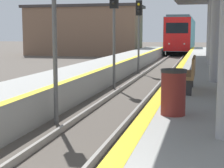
% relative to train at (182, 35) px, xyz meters
% --- Properties ---
extents(train, '(2.84, 19.64, 4.40)m').
position_rel_train_xyz_m(train, '(0.00, 0.00, 0.00)').
color(train, black).
rests_on(train, ground).
extents(signal_near, '(0.36, 0.31, 4.43)m').
position_rel_train_xyz_m(signal_near, '(-1.21, -39.77, 0.86)').
color(signal_near, '#595959').
rests_on(signal_near, ground).
extents(signal_mid, '(0.36, 0.31, 4.43)m').
position_rel_train_xyz_m(signal_mid, '(-1.14, -33.14, 0.86)').
color(signal_mid, '#595959').
rests_on(signal_mid, ground).
extents(signal_far, '(0.36, 0.31, 4.43)m').
position_rel_train_xyz_m(signal_far, '(-1.16, -26.52, 0.86)').
color(signal_far, '#595959').
rests_on(signal_far, ground).
extents(trash_bin, '(0.49, 0.49, 0.88)m').
position_rel_train_xyz_m(trash_bin, '(2.14, -42.08, -0.88)').
color(trash_bin, maroon).
rests_on(trash_bin, platform_right).
extents(bench, '(0.44, 1.96, 0.92)m').
position_rel_train_xyz_m(bench, '(2.31, -38.93, -0.83)').
color(bench, brown).
rests_on(bench, platform_right).
extents(station_building, '(13.12, 5.36, 5.51)m').
position_rel_train_xyz_m(station_building, '(-10.40, -8.69, 0.53)').
color(station_building, brown).
rests_on(station_building, ground).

